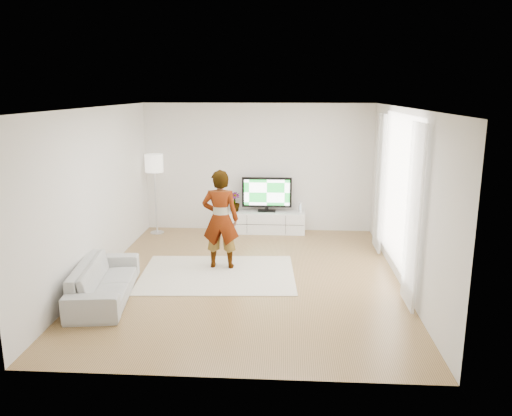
# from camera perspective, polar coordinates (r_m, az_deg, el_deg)

# --- Properties ---
(floor) EXTENTS (6.00, 6.00, 0.00)m
(floor) POSITION_cam_1_polar(r_m,az_deg,el_deg) (8.45, -0.98, -7.96)
(floor) COLOR #A27B49
(floor) RESTS_ON ground
(ceiling) EXTENTS (6.00, 6.00, 0.00)m
(ceiling) POSITION_cam_1_polar(r_m,az_deg,el_deg) (7.88, -1.06, 11.38)
(ceiling) COLOR white
(ceiling) RESTS_ON wall_back
(wall_left) EXTENTS (0.02, 6.00, 2.80)m
(wall_left) POSITION_cam_1_polar(r_m,az_deg,el_deg) (8.61, -17.84, 1.52)
(wall_left) COLOR silver
(wall_left) RESTS_ON floor
(wall_right) EXTENTS (0.02, 6.00, 2.80)m
(wall_right) POSITION_cam_1_polar(r_m,az_deg,el_deg) (8.24, 16.60, 1.09)
(wall_right) COLOR silver
(wall_right) RESTS_ON floor
(wall_back) EXTENTS (5.00, 0.02, 2.80)m
(wall_back) POSITION_cam_1_polar(r_m,az_deg,el_deg) (10.99, 0.23, 4.61)
(wall_back) COLOR silver
(wall_back) RESTS_ON floor
(wall_front) EXTENTS (5.00, 0.02, 2.80)m
(wall_front) POSITION_cam_1_polar(r_m,az_deg,el_deg) (5.17, -3.67, -5.55)
(wall_front) COLOR silver
(wall_front) RESTS_ON floor
(window) EXTENTS (0.01, 2.60, 2.50)m
(window) POSITION_cam_1_polar(r_m,az_deg,el_deg) (8.51, 16.05, 1.85)
(window) COLOR white
(window) RESTS_ON wall_right
(curtain_near) EXTENTS (0.04, 0.70, 2.60)m
(curtain_near) POSITION_cam_1_polar(r_m,az_deg,el_deg) (7.28, 17.52, -0.96)
(curtain_near) COLOR white
(curtain_near) RESTS_ON floor
(curtain_far) EXTENTS (0.04, 0.70, 2.60)m
(curtain_far) POSITION_cam_1_polar(r_m,az_deg,el_deg) (9.76, 13.96, 2.80)
(curtain_far) COLOR white
(curtain_far) RESTS_ON floor
(media_console) EXTENTS (1.67, 0.47, 0.47)m
(media_console) POSITION_cam_1_polar(r_m,az_deg,el_deg) (10.99, 1.22, -1.60)
(media_console) COLOR white
(media_console) RESTS_ON floor
(television) EXTENTS (1.08, 0.21, 0.76)m
(television) POSITION_cam_1_polar(r_m,az_deg,el_deg) (10.87, 1.25, 1.72)
(television) COLOR black
(television) RESTS_ON media_console
(game_console) EXTENTS (0.08, 0.17, 0.22)m
(game_console) POSITION_cam_1_polar(r_m,az_deg,el_deg) (10.90, 5.07, 0.09)
(game_console) COLOR white
(game_console) RESTS_ON media_console
(potted_plant) EXTENTS (0.26, 0.26, 0.42)m
(potted_plant) POSITION_cam_1_polar(r_m,az_deg,el_deg) (10.94, -2.48, 0.70)
(potted_plant) COLOR #3F7238
(potted_plant) RESTS_ON media_console
(rug) EXTENTS (2.70, 2.02, 0.01)m
(rug) POSITION_cam_1_polar(r_m,az_deg,el_deg) (8.61, -4.39, -7.54)
(rug) COLOR beige
(rug) RESTS_ON floor
(player) EXTENTS (0.64, 0.42, 1.74)m
(player) POSITION_cam_1_polar(r_m,az_deg,el_deg) (8.68, -4.08, -1.29)
(player) COLOR #334772
(player) RESTS_ON rug
(sofa) EXTENTS (1.01, 2.01, 0.56)m
(sofa) POSITION_cam_1_polar(r_m,az_deg,el_deg) (7.91, -16.95, -7.92)
(sofa) COLOR #ACACA7
(sofa) RESTS_ON floor
(floor_lamp) EXTENTS (0.39, 0.39, 1.74)m
(floor_lamp) POSITION_cam_1_polar(r_m,az_deg,el_deg) (10.90, -11.57, 4.64)
(floor_lamp) COLOR silver
(floor_lamp) RESTS_ON floor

